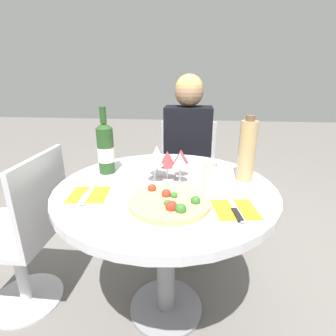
{
  "coord_description": "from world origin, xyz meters",
  "views": [
    {
      "loc": [
        0.12,
        -1.05,
        1.18
      ],
      "look_at": [
        0.02,
        -0.05,
        0.82
      ],
      "focal_mm": 28.0,
      "sensor_mm": 36.0,
      "label": 1
    }
  ],
  "objects_px": {
    "dining_table": "(166,209)",
    "chair_behind_diner": "(187,180)",
    "chair_empty_side": "(24,236)",
    "pizza_large": "(170,202)",
    "tall_carafe": "(247,151)",
    "seated_diner": "(187,170)",
    "wine_bottle": "(106,148)"
  },
  "relations": [
    {
      "from": "seated_diner",
      "to": "chair_empty_side",
      "type": "distance_m",
      "value": 1.06
    },
    {
      "from": "seated_diner",
      "to": "chair_empty_side",
      "type": "bearing_deg",
      "value": 41.37
    },
    {
      "from": "wine_bottle",
      "to": "chair_behind_diner",
      "type": "bearing_deg",
      "value": 60.66
    },
    {
      "from": "seated_diner",
      "to": "tall_carafe",
      "type": "height_order",
      "value": "seated_diner"
    },
    {
      "from": "chair_empty_side",
      "to": "wine_bottle",
      "type": "xyz_separation_m",
      "value": [
        0.4,
        0.15,
        0.43
      ]
    },
    {
      "from": "wine_bottle",
      "to": "seated_diner",
      "type": "bearing_deg",
      "value": 54.92
    },
    {
      "from": "chair_empty_side",
      "to": "pizza_large",
      "type": "distance_m",
      "value": 0.83
    },
    {
      "from": "dining_table",
      "to": "tall_carafe",
      "type": "bearing_deg",
      "value": 16.36
    },
    {
      "from": "wine_bottle",
      "to": "tall_carafe",
      "type": "xyz_separation_m",
      "value": [
        0.66,
        -0.03,
        0.02
      ]
    },
    {
      "from": "chair_empty_side",
      "to": "tall_carafe",
      "type": "distance_m",
      "value": 1.16
    },
    {
      "from": "chair_behind_diner",
      "to": "tall_carafe",
      "type": "bearing_deg",
      "value": 111.58
    },
    {
      "from": "chair_behind_diner",
      "to": "chair_empty_side",
      "type": "xyz_separation_m",
      "value": [
        -0.79,
        -0.83,
        0.0
      ]
    },
    {
      "from": "chair_behind_diner",
      "to": "dining_table",
      "type": "bearing_deg",
      "value": 84.73
    },
    {
      "from": "seated_diner",
      "to": "pizza_large",
      "type": "relative_size",
      "value": 3.8
    },
    {
      "from": "dining_table",
      "to": "chair_behind_diner",
      "type": "height_order",
      "value": "chair_behind_diner"
    },
    {
      "from": "chair_behind_diner",
      "to": "chair_empty_side",
      "type": "distance_m",
      "value": 1.14
    },
    {
      "from": "dining_table",
      "to": "chair_empty_side",
      "type": "xyz_separation_m",
      "value": [
        -0.71,
        -0.01,
        -0.18
      ]
    },
    {
      "from": "dining_table",
      "to": "wine_bottle",
      "type": "relative_size",
      "value": 2.97
    },
    {
      "from": "chair_empty_side",
      "to": "chair_behind_diner",
      "type": "bearing_deg",
      "value": -43.53
    },
    {
      "from": "chair_empty_side",
      "to": "tall_carafe",
      "type": "xyz_separation_m",
      "value": [
        1.07,
        0.12,
        0.44
      ]
    },
    {
      "from": "tall_carafe",
      "to": "chair_behind_diner",
      "type": "bearing_deg",
      "value": 111.58
    },
    {
      "from": "chair_behind_diner",
      "to": "tall_carafe",
      "type": "distance_m",
      "value": 0.88
    },
    {
      "from": "dining_table",
      "to": "wine_bottle",
      "type": "bearing_deg",
      "value": 156.26
    },
    {
      "from": "seated_diner",
      "to": "chair_empty_side",
      "type": "height_order",
      "value": "seated_diner"
    },
    {
      "from": "chair_behind_diner",
      "to": "chair_empty_side",
      "type": "height_order",
      "value": "same"
    },
    {
      "from": "dining_table",
      "to": "seated_diner",
      "type": "relative_size",
      "value": 0.81
    },
    {
      "from": "wine_bottle",
      "to": "tall_carafe",
      "type": "bearing_deg",
      "value": -2.63
    },
    {
      "from": "chair_empty_side",
      "to": "dining_table",
      "type": "bearing_deg",
      "value": -88.8
    },
    {
      "from": "chair_behind_diner",
      "to": "seated_diner",
      "type": "relative_size",
      "value": 0.71
    },
    {
      "from": "chair_behind_diner",
      "to": "seated_diner",
      "type": "height_order",
      "value": "seated_diner"
    },
    {
      "from": "chair_empty_side",
      "to": "tall_carafe",
      "type": "height_order",
      "value": "tall_carafe"
    },
    {
      "from": "seated_diner",
      "to": "wine_bottle",
      "type": "xyz_separation_m",
      "value": [
        -0.38,
        -0.54,
        0.3
      ]
    }
  ]
}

